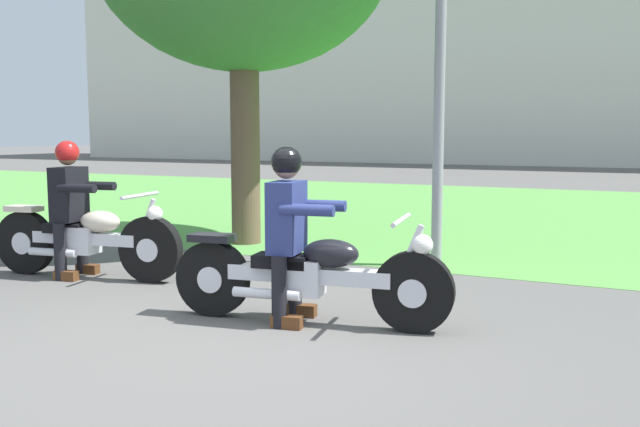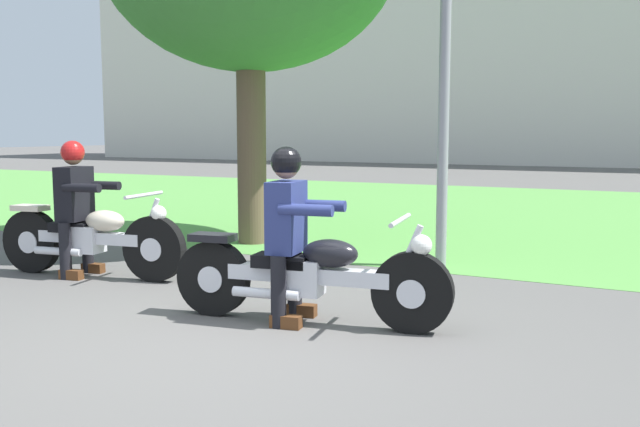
{
  "view_description": "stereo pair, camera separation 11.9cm",
  "coord_description": "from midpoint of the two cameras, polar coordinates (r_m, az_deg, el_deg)",
  "views": [
    {
      "loc": [
        2.86,
        -3.97,
        1.49
      ],
      "look_at": [
        0.47,
        0.92,
        0.85
      ],
      "focal_mm": 38.49,
      "sensor_mm": 36.0,
      "label": 1
    },
    {
      "loc": [
        2.97,
        -3.91,
        1.49
      ],
      "look_at": [
        0.47,
        0.92,
        0.85
      ],
      "focal_mm": 38.49,
      "sensor_mm": 36.0,
      "label": 2
    }
  ],
  "objects": [
    {
      "name": "ground",
      "position": [
        5.12,
        -8.87,
        -10.29
      ],
      "size": [
        120.0,
        120.0,
        0.0
      ],
      "primitive_type": "plane",
      "color": "#565451"
    },
    {
      "name": "grass_verge",
      "position": [
        13.42,
        14.66,
        0.13
      ],
      "size": [
        60.0,
        12.0,
        0.01
      ],
      "primitive_type": "cube",
      "color": "#549342",
      "rests_on": "ground"
    },
    {
      "name": "stadium_facade",
      "position": [
        36.97,
        17.68,
        14.75
      ],
      "size": [
        50.49,
        8.0,
        13.72
      ],
      "primitive_type": "cube",
      "color": "silver",
      "rests_on": "ground"
    },
    {
      "name": "motorcycle_lead",
      "position": [
        5.38,
        -0.28,
        -5.19
      ],
      "size": [
        2.25,
        0.72,
        0.87
      ],
      "rotation": [
        0.0,
        0.0,
        0.16
      ],
      "color": "black",
      "rests_on": "ground"
    },
    {
      "name": "rider_lead",
      "position": [
        5.36,
        -1.99,
        -0.61
      ],
      "size": [
        0.6,
        0.52,
        1.39
      ],
      "rotation": [
        0.0,
        0.0,
        0.16
      ],
      "color": "black",
      "rests_on": "ground"
    },
    {
      "name": "motorcycle_follow",
      "position": [
        7.48,
        -18.06,
        -1.99
      ],
      "size": [
        2.16,
        0.7,
        0.89
      ],
      "rotation": [
        0.0,
        0.0,
        0.16
      ],
      "color": "black",
      "rests_on": "ground"
    },
    {
      "name": "rider_follow",
      "position": [
        7.53,
        -19.2,
        1.28
      ],
      "size": [
        0.6,
        0.52,
        1.41
      ],
      "rotation": [
        0.0,
        0.0,
        0.16
      ],
      "color": "black",
      "rests_on": "ground"
    }
  ]
}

